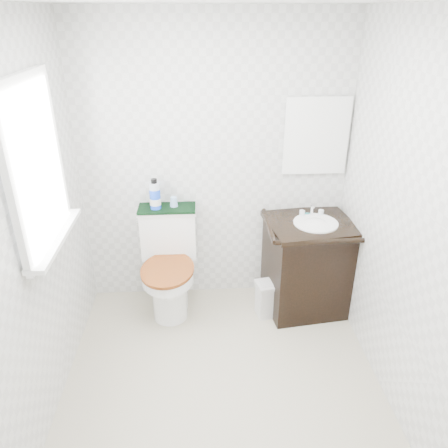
{
  "coord_description": "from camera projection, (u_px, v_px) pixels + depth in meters",
  "views": [
    {
      "loc": [
        -0.12,
        -2.21,
        2.35
      ],
      "look_at": [
        0.05,
        0.75,
        0.9
      ],
      "focal_mm": 35.0,
      "sensor_mm": 36.0,
      "label": 1
    }
  ],
  "objects": [
    {
      "name": "wall_front",
      "position": [
        243.0,
        405.0,
        1.42
      ],
      "size": [
        2.4,
        0.0,
        2.4
      ],
      "primitive_type": "plane",
      "rotation": [
        -1.57,
        0.0,
        0.0
      ],
      "color": "silver",
      "rests_on": "ground"
    },
    {
      "name": "trash_bin",
      "position": [
        269.0,
        298.0,
        3.69
      ],
      "size": [
        0.25,
        0.22,
        0.32
      ],
      "color": "silver",
      "rests_on": "floor"
    },
    {
      "name": "window",
      "position": [
        34.0,
        166.0,
        2.51
      ],
      "size": [
        0.02,
        0.7,
        0.9
      ],
      "primitive_type": "cube",
      "color": "white",
      "rests_on": "wall_left"
    },
    {
      "name": "mirror",
      "position": [
        316.0,
        136.0,
        3.48
      ],
      "size": [
        0.5,
        0.02,
        0.6
      ],
      "primitive_type": "cube",
      "color": "silver",
      "rests_on": "wall_back"
    },
    {
      "name": "wall_right",
      "position": [
        410.0,
        230.0,
        2.55
      ],
      "size": [
        0.0,
        2.4,
        2.4
      ],
      "primitive_type": "plane",
      "rotation": [
        1.57,
        0.0,
        -1.57
      ],
      "color": "silver",
      "rests_on": "ground"
    },
    {
      "name": "soap_bar",
      "position": [
        307.0,
        214.0,
        3.63
      ],
      "size": [
        0.07,
        0.04,
        0.02
      ],
      "primitive_type": "ellipsoid",
      "color": "#1A797D",
      "rests_on": "vanity"
    },
    {
      "name": "vanity",
      "position": [
        307.0,
        263.0,
        3.68
      ],
      "size": [
        0.75,
        0.67,
        0.92
      ],
      "color": "black",
      "rests_on": "floor"
    },
    {
      "name": "cup",
      "position": [
        174.0,
        202.0,
        3.58
      ],
      "size": [
        0.06,
        0.06,
        0.08
      ],
      "primitive_type": "cone",
      "color": "#89B2E0",
      "rests_on": "towel"
    },
    {
      "name": "wall_left",
      "position": [
        26.0,
        240.0,
        2.43
      ],
      "size": [
        0.0,
        2.4,
        2.4
      ],
      "primitive_type": "plane",
      "rotation": [
        1.57,
        0.0,
        1.57
      ],
      "color": "silver",
      "rests_on": "ground"
    },
    {
      "name": "wall_back",
      "position": [
        214.0,
        167.0,
        3.57
      ],
      "size": [
        2.4,
        0.0,
        2.4
      ],
      "primitive_type": "plane",
      "rotation": [
        1.57,
        0.0,
        0.0
      ],
      "color": "silver",
      "rests_on": "ground"
    },
    {
      "name": "toilet",
      "position": [
        169.0,
        269.0,
        3.69
      ],
      "size": [
        0.48,
        0.66,
        0.88
      ],
      "color": "white",
      "rests_on": "floor"
    },
    {
      "name": "towel",
      "position": [
        167.0,
        208.0,
        3.58
      ],
      "size": [
        0.47,
        0.22,
        0.02
      ],
      "primitive_type": "cube",
      "color": "black",
      "rests_on": "toilet"
    },
    {
      "name": "mouthwash_bottle",
      "position": [
        155.0,
        195.0,
        3.51
      ],
      "size": [
        0.09,
        0.09,
        0.25
      ],
      "color": "blue",
      "rests_on": "towel"
    },
    {
      "name": "floor",
      "position": [
        223.0,
        388.0,
        3.02
      ],
      "size": [
        2.4,
        2.4,
        0.0
      ],
      "primitive_type": "plane",
      "color": "beige",
      "rests_on": "ground"
    }
  ]
}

